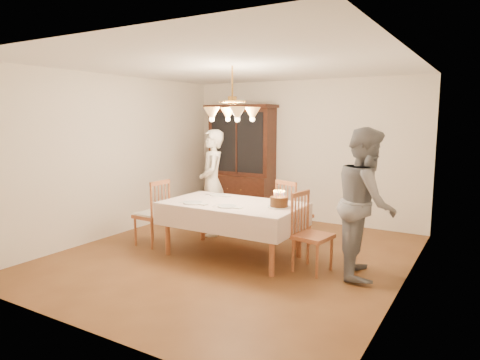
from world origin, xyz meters
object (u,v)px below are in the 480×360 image
Objects in this scene: dining_table at (233,208)px; birthday_cake at (279,202)px; elderly_woman at (212,183)px; chair_far_side at (293,216)px; china_hutch at (241,163)px.

dining_table is 0.70m from birthday_cake.
birthday_cake is at bearing 27.83° from elderly_woman.
chair_far_side is 0.58× the size of elderly_woman.
dining_table is 1.10× the size of elderly_woman.
china_hutch is 1.52m from elderly_woman.
chair_far_side reaches higher than birthday_cake.
chair_far_side is at bearing 61.03° from dining_table.
birthday_cake is (0.69, 0.05, 0.14)m from dining_table.
china_hutch is 1.25× the size of elderly_woman.
chair_far_side is (0.51, 0.92, -0.24)m from dining_table.
birthday_cake is at bearing 3.81° from dining_table.
birthday_cake is at bearing -49.59° from china_hutch.
elderly_woman is (0.32, -1.47, -0.18)m from china_hutch.
elderly_woman reaches higher than birthday_cake.
elderly_woman reaches higher than dining_table.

